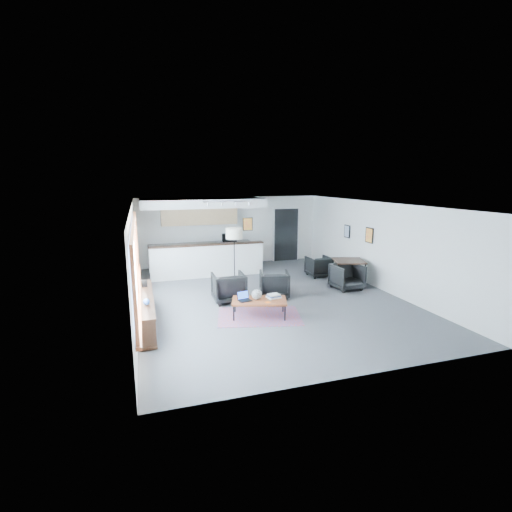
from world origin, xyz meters
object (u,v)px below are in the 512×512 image
object	(u,v)px
ceramic_pot	(257,294)
dining_table	(349,262)
dining_chair_far	(319,267)
microwave	(229,237)
armchair_left	(229,286)
dining_chair_near	(347,278)
coffee_table	(259,301)
floor_lamp	(234,235)
laptop	(244,298)
book_stack	(274,296)
armchair_right	(274,283)

from	to	relation	value
ceramic_pot	dining_table	size ratio (longest dim) A/B	0.22
dining_chair_far	microwave	xyz separation A→B (m)	(-2.53, 2.48, 0.79)
armchair_left	dining_chair_far	xyz separation A→B (m)	(3.54, 1.70, -0.11)
dining_chair_near	dining_chair_far	size ratio (longest dim) A/B	1.10
dining_table	dining_chair_far	size ratio (longest dim) A/B	1.77
coffee_table	floor_lamp	world-z (taller)	floor_lamp
laptop	microwave	bearing A→B (deg)	68.22
floor_lamp	microwave	bearing A→B (deg)	80.21
coffee_table	book_stack	world-z (taller)	book_stack
coffee_table	floor_lamp	xyz separation A→B (m)	(0.13, 2.95, 1.16)
ceramic_pot	armchair_right	bearing A→B (deg)	54.25
armchair_left	laptop	bearing A→B (deg)	94.87
book_stack	armchair_right	world-z (taller)	armchair_right
laptop	dining_chair_far	distance (m)	4.55
ceramic_pot	dining_chair_far	world-z (taller)	ceramic_pot
armchair_left	armchair_right	bearing A→B (deg)	-179.00
laptop	dining_table	bearing A→B (deg)	12.63
laptop	ceramic_pot	distance (m)	0.32
armchair_right	dining_chair_far	xyz separation A→B (m)	(2.23, 1.70, -0.08)
laptop	floor_lamp	world-z (taller)	floor_lamp
armchair_right	dining_chair_far	distance (m)	2.81
armchair_right	floor_lamp	size ratio (longest dim) A/B	0.45
armchair_right	dining_chair_near	distance (m)	2.36
coffee_table	dining_chair_far	bearing A→B (deg)	61.25
ceramic_pot	coffee_table	bearing A→B (deg)	-43.47
dining_chair_near	ceramic_pot	bearing A→B (deg)	-161.68
laptop	ceramic_pot	bearing A→B (deg)	-16.72
coffee_table	dining_table	distance (m)	4.03
armchair_left	dining_table	bearing A→B (deg)	-170.91
coffee_table	dining_chair_near	size ratio (longest dim) A/B	2.02
dining_table	microwave	xyz separation A→B (m)	(-2.98, 3.63, 0.40)
book_stack	armchair_left	world-z (taller)	armchair_left
dining_table	microwave	bearing A→B (deg)	129.42
laptop	microwave	world-z (taller)	microwave
laptop	armchair_right	xyz separation A→B (m)	(1.23, 1.24, -0.08)
book_stack	dining_chair_far	xyz separation A→B (m)	(2.72, 2.99, -0.14)
laptop	dining_table	size ratio (longest dim) A/B	0.30
ceramic_pot	dining_chair_near	xyz separation A→B (m)	(3.27, 1.34, -0.19)
dining_table	dining_chair_near	xyz separation A→B (m)	(-0.33, -0.48, -0.35)
book_stack	dining_table	bearing A→B (deg)	30.10
dining_table	book_stack	bearing A→B (deg)	-149.90
laptop	coffee_table	bearing A→B (deg)	-23.04
dining_chair_near	armchair_right	bearing A→B (deg)	177.86
coffee_table	laptop	xyz separation A→B (m)	(-0.36, 0.07, 0.09)
laptop	microwave	distance (m)	5.54
armchair_right	ceramic_pot	bearing A→B (deg)	68.91
floor_lamp	dining_chair_near	bearing A→B (deg)	-26.76
floor_lamp	ceramic_pot	bearing A→B (deg)	-93.50
laptop	book_stack	xyz separation A→B (m)	(0.74, -0.04, -0.02)
microwave	coffee_table	bearing A→B (deg)	-88.91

